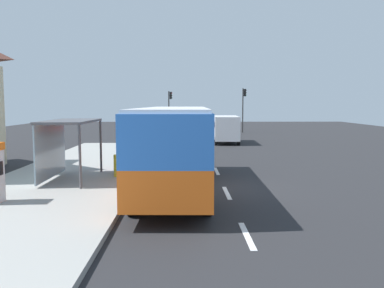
# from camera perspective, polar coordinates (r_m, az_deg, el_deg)

# --- Properties ---
(ground_plane) EXTENTS (56.00, 92.00, 0.04)m
(ground_plane) POSITION_cam_1_polar(r_m,az_deg,el_deg) (30.34, 1.51, -0.74)
(ground_plane) COLOR #262628
(sidewalk_platform) EXTENTS (6.20, 30.00, 0.18)m
(sidewalk_platform) POSITION_cam_1_polar(r_m,az_deg,el_deg) (19.10, -16.44, -4.44)
(sidewalk_platform) COLOR #999993
(sidewalk_platform) RESTS_ON ground
(lane_stripe_seg_0) EXTENTS (0.16, 2.20, 0.01)m
(lane_stripe_seg_0) POSITION_cam_1_polar(r_m,az_deg,el_deg) (10.78, 7.67, -12.54)
(lane_stripe_seg_0) COLOR silver
(lane_stripe_seg_0) RESTS_ON ground
(lane_stripe_seg_1) EXTENTS (0.16, 2.20, 0.01)m
(lane_stripe_seg_1) POSITION_cam_1_polar(r_m,az_deg,el_deg) (15.57, 4.88, -6.81)
(lane_stripe_seg_1) COLOR silver
(lane_stripe_seg_1) RESTS_ON ground
(lane_stripe_seg_2) EXTENTS (0.16, 2.20, 0.01)m
(lane_stripe_seg_2) POSITION_cam_1_polar(r_m,az_deg,el_deg) (20.46, 3.44, -3.79)
(lane_stripe_seg_2) COLOR silver
(lane_stripe_seg_2) RESTS_ON ground
(lane_stripe_seg_3) EXTENTS (0.16, 2.20, 0.01)m
(lane_stripe_seg_3) POSITION_cam_1_polar(r_m,az_deg,el_deg) (25.39, 2.57, -1.94)
(lane_stripe_seg_3) COLOR silver
(lane_stripe_seg_3) RESTS_ON ground
(lane_stripe_seg_4) EXTENTS (0.16, 2.20, 0.01)m
(lane_stripe_seg_4) POSITION_cam_1_polar(r_m,az_deg,el_deg) (30.35, 1.98, -0.69)
(lane_stripe_seg_4) COLOR silver
(lane_stripe_seg_4) RESTS_ON ground
(lane_stripe_seg_5) EXTENTS (0.16, 2.20, 0.01)m
(lane_stripe_seg_5) POSITION_cam_1_polar(r_m,az_deg,el_deg) (35.32, 1.55, 0.20)
(lane_stripe_seg_5) COLOR silver
(lane_stripe_seg_5) RESTS_ON ground
(lane_stripe_seg_6) EXTENTS (0.16, 2.20, 0.01)m
(lane_stripe_seg_6) POSITION_cam_1_polar(r_m,az_deg,el_deg) (40.29, 1.24, 0.88)
(lane_stripe_seg_6) COLOR silver
(lane_stripe_seg_6) RESTS_ON ground
(lane_stripe_seg_7) EXTENTS (0.16, 2.20, 0.01)m
(lane_stripe_seg_7) POSITION_cam_1_polar(r_m,az_deg,el_deg) (45.27, 0.99, 1.41)
(lane_stripe_seg_7) COLOR silver
(lane_stripe_seg_7) RESTS_ON ground
(bus) EXTENTS (2.77, 11.07, 3.21)m
(bus) POSITION_cam_1_polar(r_m,az_deg,el_deg) (15.90, -2.37, 0.16)
(bus) COLOR orange
(bus) RESTS_ON ground
(white_van) EXTENTS (2.22, 5.28, 2.30)m
(white_van) POSITION_cam_1_polar(r_m,az_deg,el_deg) (35.05, 4.77, 2.34)
(white_van) COLOR silver
(white_van) RESTS_ON ground
(sedan_near) EXTENTS (1.92, 4.44, 1.52)m
(sedan_near) POSITION_cam_1_polar(r_m,az_deg,el_deg) (45.70, 3.54, 2.42)
(sedan_near) COLOR #A51919
(sedan_near) RESTS_ON ground
(sedan_far) EXTENTS (1.98, 4.47, 1.52)m
(sedan_far) POSITION_cam_1_polar(r_m,az_deg,el_deg) (57.64, 2.60, 3.10)
(sedan_far) COLOR #A51919
(sedan_far) RESTS_ON ground
(recycling_bin_yellow) EXTENTS (0.52, 0.52, 0.95)m
(recycling_bin_yellow) POSITION_cam_1_polar(r_m,az_deg,el_deg) (18.22, -10.07, -2.98)
(recycling_bin_yellow) COLOR yellow
(recycling_bin_yellow) RESTS_ON sidewalk_platform
(recycling_bin_orange) EXTENTS (0.52, 0.52, 0.95)m
(recycling_bin_orange) POSITION_cam_1_polar(r_m,az_deg,el_deg) (18.90, -9.74, -2.66)
(recycling_bin_orange) COLOR orange
(recycling_bin_orange) RESTS_ON sidewalk_platform
(recycling_bin_blue) EXTENTS (0.52, 0.52, 0.95)m
(recycling_bin_blue) POSITION_cam_1_polar(r_m,az_deg,el_deg) (19.58, -9.43, -2.37)
(recycling_bin_blue) COLOR blue
(recycling_bin_blue) RESTS_ON sidewalk_platform
(recycling_bin_red) EXTENTS (0.52, 0.52, 0.95)m
(recycling_bin_red) POSITION_cam_1_polar(r_m,az_deg,el_deg) (20.27, -9.14, -2.09)
(recycling_bin_red) COLOR red
(recycling_bin_red) RESTS_ON sidewalk_platform
(traffic_light_near_side) EXTENTS (0.49, 0.28, 5.12)m
(traffic_light_near_side) POSITION_cam_1_polar(r_m,az_deg,el_deg) (47.82, 7.23, 5.66)
(traffic_light_near_side) COLOR #2D2D2D
(traffic_light_near_side) RESTS_ON ground
(traffic_light_far_side) EXTENTS (0.49, 0.28, 4.81)m
(traffic_light_far_side) POSITION_cam_1_polar(r_m,az_deg,el_deg) (48.16, -3.14, 5.47)
(traffic_light_far_side) COLOR #2D2D2D
(traffic_light_far_side) RESTS_ON ground
(bus_shelter) EXTENTS (1.80, 4.00, 2.50)m
(bus_shelter) POSITION_cam_1_polar(r_m,az_deg,el_deg) (17.84, -17.56, 1.33)
(bus_shelter) COLOR #4C4C51
(bus_shelter) RESTS_ON sidewalk_platform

